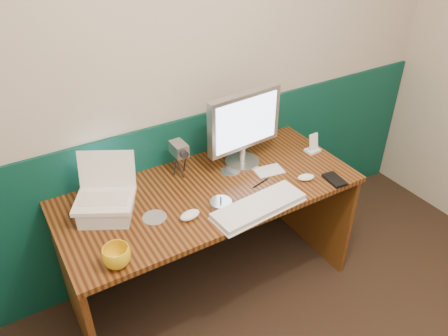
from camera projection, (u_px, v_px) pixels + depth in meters
back_wall at (195, 73)px, 2.36m from camera, size 3.50×0.04×2.50m
wainscot at (200, 186)px, 2.77m from camera, size 3.48×0.02×1.00m
desk at (211, 241)px, 2.53m from camera, size 1.60×0.70×0.75m
laptop_riser at (106, 210)px, 2.11m from camera, size 0.31×0.29×0.08m
laptop at (101, 183)px, 2.03m from camera, size 0.34×0.32×0.23m
monitor at (243, 128)px, 2.41m from camera, size 0.47×0.17×0.46m
keyboard at (259, 207)px, 2.17m from camera, size 0.50×0.20×0.03m
mouse_right at (306, 177)px, 2.38m from camera, size 0.11×0.08×0.03m
mouse_left at (190, 215)px, 2.11m from camera, size 0.12×0.08×0.04m
mug at (117, 257)px, 1.84m from camera, size 0.15×0.15×0.10m
camcorder at (179, 158)px, 2.38m from camera, size 0.10×0.14×0.21m
cd_spindle at (221, 203)px, 2.20m from camera, size 0.11×0.11×0.02m
cd_loose_a at (155, 217)px, 2.13m from camera, size 0.12×0.12×0.00m
cd_loose_b at (231, 171)px, 2.46m from camera, size 0.11×0.11×0.00m
pen at (261, 183)px, 2.36m from camera, size 0.12×0.04×0.01m
papers at (269, 171)px, 2.46m from camera, size 0.17×0.13×0.00m
dock at (312, 150)px, 2.64m from camera, size 0.09×0.07×0.02m
music_player at (314, 142)px, 2.61m from camera, size 0.06×0.03×0.10m
pda at (335, 180)px, 2.38m from camera, size 0.09×0.14×0.02m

